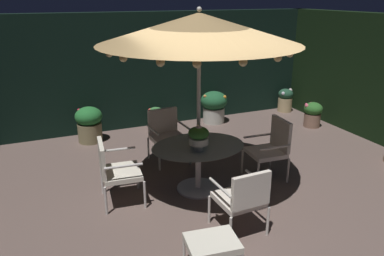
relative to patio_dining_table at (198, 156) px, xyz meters
The scene contains 15 objects.
ground_plane 0.73m from the patio_dining_table, 56.69° to the right, with size 8.50×7.86×0.02m, color brown.
hedge_backdrop_rear 3.49m from the patio_dining_table, 85.90° to the left, with size 8.50×0.30×2.58m, color black.
patio_dining_table is the anchor object (origin of this frame).
patio_umbrella 1.92m from the patio_dining_table, 124.95° to the right, with size 2.86×2.86×2.77m.
centerpiece_planter 0.46m from the patio_dining_table, 113.30° to the right, with size 0.31×0.31×0.39m.
patio_chair_north 1.29m from the patio_dining_table, 93.33° to the left, with size 0.67×0.65×0.94m.
patio_chair_northeast 1.29m from the patio_dining_table, behind, with size 0.64×0.70×0.96m.
patio_chair_east 1.28m from the patio_dining_table, 87.88° to the right, with size 0.61×0.62×0.92m.
patio_chair_southeast 1.29m from the patio_dining_table, ahead, with size 0.63×0.63×1.02m.
ottoman_footrest 1.89m from the patio_dining_table, 109.12° to the right, with size 0.62×0.51×0.41m.
potted_plant_front_corner 3.34m from the patio_dining_table, 59.76° to the left, with size 0.64×0.64×0.76m.
potted_plant_back_right 3.00m from the patio_dining_table, 85.17° to the left, with size 0.38×0.38×0.51m.
potted_plant_right_far 4.84m from the patio_dining_table, 37.87° to the left, with size 0.38×0.38×0.61m.
potted_plant_back_left 4.05m from the patio_dining_table, 24.98° to the left, with size 0.43×0.43×0.58m.
potted_plant_left_far 3.05m from the patio_dining_table, 114.56° to the left, with size 0.56×0.56×0.75m.
Camera 1 is at (-2.39, -4.46, 2.93)m, focal length 34.94 mm.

